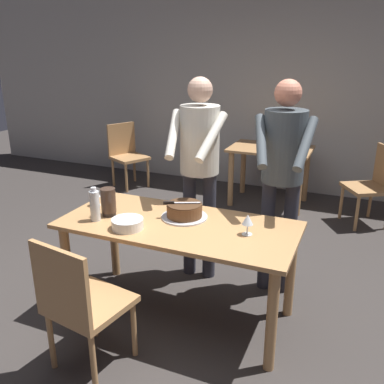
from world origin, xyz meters
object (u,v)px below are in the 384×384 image
at_px(person_standing_beside, 283,166).
at_px(chair_near_side, 80,302).
at_px(cake_knife, 174,203).
at_px(wine_glass_far, 95,193).
at_px(hurricane_lamp, 108,202).
at_px(cake_on_platter, 184,211).
at_px(plate_stack, 128,224).
at_px(person_cutting_cake, 199,158).
at_px(background_chair_0, 127,153).
at_px(background_chair_2, 374,183).
at_px(main_dining_table, 178,238).
at_px(background_table, 270,160).
at_px(water_bottle, 95,205).
at_px(wine_glass_near, 248,220).

relative_size(person_standing_beside, chair_near_side, 1.91).
xyz_separation_m(cake_knife, chair_near_side, (-0.23, -0.84, -0.37)).
distance_m(wine_glass_far, hurricane_lamp, 0.25).
relative_size(cake_on_platter, person_standing_beside, 0.20).
relative_size(plate_stack, wine_glass_far, 1.53).
xyz_separation_m(person_cutting_cake, background_chair_0, (-1.92, 1.95, -0.58)).
xyz_separation_m(person_standing_beside, background_chair_2, (0.70, 1.80, -0.58)).
bearing_deg(main_dining_table, background_table, 88.55).
xyz_separation_m(cake_on_platter, cake_knife, (-0.07, -0.03, 0.06)).
bearing_deg(person_cutting_cake, hurricane_lamp, -123.98).
distance_m(wine_glass_far, background_chair_0, 2.81).
bearing_deg(chair_near_side, cake_on_platter, 71.46).
bearing_deg(person_cutting_cake, background_table, 85.82).
bearing_deg(plate_stack, person_standing_beside, 43.93).
xyz_separation_m(cake_knife, water_bottle, (-0.50, -0.27, -0.00)).
height_order(main_dining_table, cake_on_platter, cake_on_platter).
bearing_deg(water_bottle, cake_knife, 28.10).
bearing_deg(wine_glass_far, person_standing_beside, 22.84).
bearing_deg(hurricane_lamp, wine_glass_near, 4.29).
bearing_deg(background_table, wine_glass_far, -107.56).
height_order(wine_glass_near, background_table, wine_glass_near).
bearing_deg(background_table, water_bottle, -102.74).
bearing_deg(cake_knife, plate_stack, -125.55).
bearing_deg(wine_glass_far, chair_near_side, -61.55).
height_order(cake_knife, background_chair_2, background_chair_2).
relative_size(main_dining_table, background_chair_0, 1.87).
distance_m(cake_knife, plate_stack, 0.38).
bearing_deg(wine_glass_far, hurricane_lamp, -32.18).
bearing_deg(water_bottle, chair_near_side, -64.73).
distance_m(person_cutting_cake, background_chair_2, 2.36).
bearing_deg(background_chair_0, plate_stack, -58.19).
height_order(hurricane_lamp, background_chair_0, hurricane_lamp).
relative_size(cake_on_platter, person_cutting_cake, 0.20).
relative_size(main_dining_table, cake_on_platter, 4.96).
bearing_deg(background_chair_0, wine_glass_near, -45.45).
xyz_separation_m(plate_stack, chair_near_side, (-0.01, -0.54, -0.29)).
height_order(wine_glass_far, hurricane_lamp, hurricane_lamp).
bearing_deg(water_bottle, wine_glass_near, 10.20).
height_order(cake_on_platter, water_bottle, water_bottle).
bearing_deg(background_chair_0, background_table, 2.05).
bearing_deg(background_table, wine_glass_near, -80.51).
xyz_separation_m(cake_knife, person_cutting_cake, (-0.01, 0.52, 0.21)).
xyz_separation_m(cake_on_platter, background_chair_2, (1.30, 2.31, -0.31)).
bearing_deg(person_cutting_cake, wine_glass_near, -45.20).
bearing_deg(background_chair_0, background_chair_2, -2.19).
xyz_separation_m(water_bottle, chair_near_side, (0.27, -0.58, -0.37)).
relative_size(cake_on_platter, wine_glass_near, 2.36).
distance_m(water_bottle, person_standing_beside, 1.43).
bearing_deg(plate_stack, background_chair_2, 59.14).
bearing_deg(person_standing_beside, chair_near_side, -122.66).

